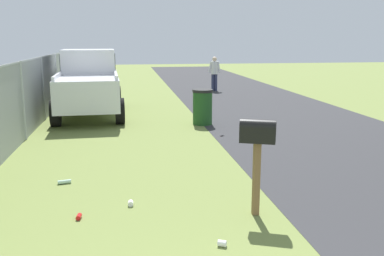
{
  "coord_description": "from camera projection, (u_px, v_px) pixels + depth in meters",
  "views": [
    {
      "loc": [
        -1.45,
        0.7,
        2.45
      ],
      "look_at": [
        4.51,
        -0.21,
        1.19
      ],
      "focal_mm": 40.13,
      "sensor_mm": 36.0,
      "label": 1
    }
  ],
  "objects": [
    {
      "name": "fence_section",
      "position": [
        34.0,
        91.0,
        11.66
      ],
      "size": [
        18.51,
        0.07,
        1.92
      ],
      "color": "#9EA3A8",
      "rests_on": "ground"
    },
    {
      "name": "litter_can_midfield_b",
      "position": [
        79.0,
        217.0,
        5.93
      ],
      "size": [
        0.13,
        0.08,
        0.07
      ],
      "primitive_type": "cylinder",
      "rotation": [
        0.0,
        1.57,
        3.04
      ],
      "color": "red",
      "rests_on": "ground"
    },
    {
      "name": "mailbox",
      "position": [
        258.0,
        139.0,
        5.87
      ],
      "size": [
        0.37,
        0.53,
        1.37
      ],
      "rotation": [
        0.0,
        0.0,
        -0.38
      ],
      "color": "brown",
      "rests_on": "ground"
    },
    {
      "name": "pickup_truck",
      "position": [
        89.0,
        81.0,
        13.8
      ],
      "size": [
        4.86,
        2.22,
        2.09
      ],
      "rotation": [
        0.0,
        0.0,
        0.04
      ],
      "color": "silver",
      "rests_on": "ground"
    },
    {
      "name": "litter_bottle_near_hydrant",
      "position": [
        64.0,
        182.0,
        7.36
      ],
      "size": [
        0.11,
        0.23,
        0.07
      ],
      "primitive_type": "cylinder",
      "rotation": [
        0.0,
        1.57,
        1.77
      ],
      "color": "#B2D8BF",
      "rests_on": "ground"
    },
    {
      "name": "road_asphalt",
      "position": [
        379.0,
        165.0,
        8.43
      ],
      "size": [
        60.0,
        5.45,
        0.01
      ],
      "primitive_type": "cube",
      "color": "#2D2D30",
      "rests_on": "ground"
    },
    {
      "name": "litter_cup_by_mailbox",
      "position": [
        222.0,
        243.0,
        5.14
      ],
      "size": [
        0.12,
        0.13,
        0.08
      ],
      "primitive_type": "cylinder",
      "rotation": [
        0.0,
        1.57,
        1.1
      ],
      "color": "white",
      "rests_on": "ground"
    },
    {
      "name": "litter_wrapper_midfield_a",
      "position": [
        222.0,
        136.0,
        10.94
      ],
      "size": [
        0.13,
        0.14,
        0.01
      ],
      "primitive_type": "cube",
      "rotation": [
        0.0,
        0.0,
        2.02
      ],
      "color": "silver",
      "rests_on": "ground"
    },
    {
      "name": "pedestrian",
      "position": [
        214.0,
        71.0,
        20.12
      ],
      "size": [
        0.3,
        0.57,
        1.6
      ],
      "rotation": [
        0.0,
        0.0,
        6.19
      ],
      "color": "#2D3351",
      "rests_on": "ground"
    },
    {
      "name": "trash_bin",
      "position": [
        203.0,
        107.0,
        12.35
      ],
      "size": [
        0.58,
        0.58,
        1.02
      ],
      "color": "#1E4C1E",
      "rests_on": "ground"
    },
    {
      "name": "litter_cup_far_scatter",
      "position": [
        131.0,
        203.0,
        6.39
      ],
      "size": [
        0.1,
        0.08,
        0.08
      ],
      "primitive_type": "cylinder",
      "rotation": [
        0.0,
        1.57,
        3.11
      ],
      "color": "white",
      "rests_on": "ground"
    }
  ]
}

